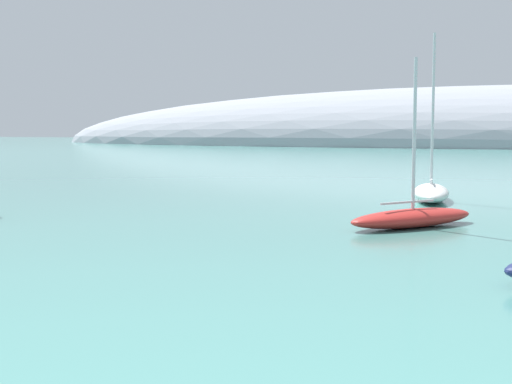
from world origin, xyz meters
name	(u,v)px	position (x,y,z in m)	size (l,w,h in m)	color
distant_ridge	(493,145)	(3.86, 202.27, 0.00)	(277.97, 77.20, 33.00)	#999EA8
sailboat_red_outer_mooring	(413,217)	(9.11, 32.17, 0.50)	(6.14, 7.18, 8.10)	red
sailboat_white_end_of_line	(431,191)	(8.26, 44.84, 0.63)	(3.50, 8.29, 10.88)	white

